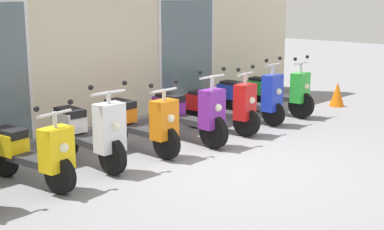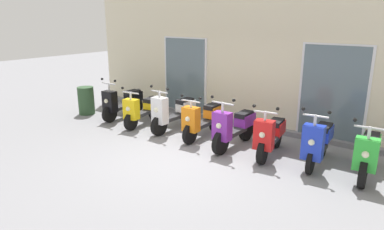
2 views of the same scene
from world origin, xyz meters
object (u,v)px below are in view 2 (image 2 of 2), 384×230
at_px(scooter_blue, 318,141).
at_px(scooter_yellow, 143,109).
at_px(scooter_white, 173,112).
at_px(scooter_green, 368,153).
at_px(scooter_purple, 234,127).
at_px(trash_bin, 86,101).
at_px(scooter_black, 122,102).
at_px(scooter_orange, 203,119).
at_px(scooter_red, 270,135).

bearing_deg(scooter_blue, scooter_yellow, -178.66).
height_order(scooter_white, scooter_green, scooter_white).
relative_size(scooter_purple, trash_bin, 1.99).
xyz_separation_m(scooter_black, scooter_blue, (5.62, 0.00, 0.03)).
bearing_deg(scooter_blue, scooter_orange, -179.97).
xyz_separation_m(scooter_yellow, scooter_blue, (4.69, 0.11, 0.07)).
relative_size(scooter_black, scooter_green, 0.99).
relative_size(scooter_yellow, scooter_white, 0.94).
xyz_separation_m(scooter_red, scooter_green, (1.87, 0.11, 0.01)).
bearing_deg(scooter_yellow, scooter_white, 6.56).
height_order(scooter_black, scooter_white, scooter_white).
height_order(scooter_white, scooter_blue, scooter_blue).
bearing_deg(scooter_green, scooter_purple, -176.89).
xyz_separation_m(scooter_black, scooter_red, (4.66, -0.09, -0.02)).
distance_m(scooter_white, trash_bin, 3.17).
bearing_deg(scooter_red, scooter_white, 177.99).
distance_m(scooter_blue, scooter_green, 0.90).
xyz_separation_m(scooter_black, scooter_purple, (3.80, -0.13, -0.00)).
bearing_deg(scooter_orange, trash_bin, -175.24).
xyz_separation_m(scooter_yellow, scooter_red, (3.72, 0.02, 0.02)).
height_order(scooter_green, trash_bin, scooter_green).
distance_m(scooter_purple, scooter_red, 0.86).
bearing_deg(scooter_black, scooter_white, 0.10).
distance_m(scooter_yellow, scooter_red, 3.72).
distance_m(scooter_red, scooter_green, 1.87).
height_order(scooter_yellow, scooter_purple, scooter_purple).
distance_m(scooter_green, trash_bin, 7.77).
xyz_separation_m(scooter_yellow, scooter_white, (0.98, 0.11, 0.06)).
bearing_deg(scooter_white, scooter_purple, -4.03).
relative_size(scooter_green, trash_bin, 1.89).
xyz_separation_m(scooter_black, scooter_orange, (2.86, -0.00, 0.00)).
xyz_separation_m(scooter_black, scooter_green, (6.52, 0.02, -0.02)).
distance_m(scooter_black, trash_bin, 1.28).
height_order(scooter_black, scooter_green, scooter_black).
distance_m(scooter_purple, scooter_green, 2.73).
distance_m(scooter_black, scooter_yellow, 0.94).
bearing_deg(scooter_green, scooter_blue, -178.80).
distance_m(scooter_orange, scooter_green, 3.66).
relative_size(scooter_orange, scooter_blue, 1.09).
bearing_deg(scooter_orange, scooter_yellow, -176.79).
relative_size(scooter_orange, trash_bin, 1.96).
relative_size(scooter_white, scooter_purple, 1.00).
bearing_deg(scooter_yellow, scooter_purple, -0.40).
relative_size(scooter_red, scooter_blue, 1.02).
distance_m(scooter_orange, scooter_red, 1.80).
bearing_deg(scooter_orange, scooter_blue, 0.03).
bearing_deg(scooter_orange, scooter_black, 179.97).
bearing_deg(trash_bin, scooter_black, 15.49).
height_order(scooter_orange, scooter_green, scooter_green).
bearing_deg(scooter_orange, scooter_green, 0.32).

